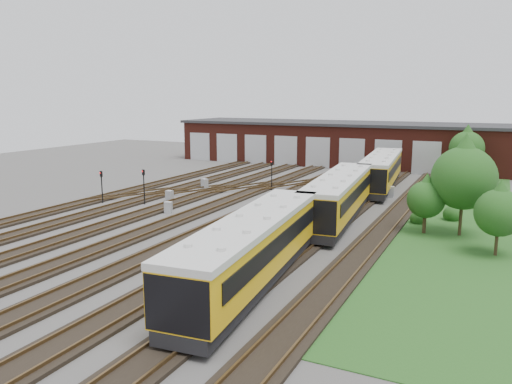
% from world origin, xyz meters
% --- Properties ---
extents(ground, '(120.00, 120.00, 0.00)m').
position_xyz_m(ground, '(0.00, 0.00, 0.00)').
color(ground, '#43403E').
rests_on(ground, ground).
extents(track_network, '(30.40, 70.00, 0.33)m').
position_xyz_m(track_network, '(-0.17, 0.59, 0.11)').
color(track_network, black).
rests_on(track_network, ground).
extents(maintenance_shed, '(51.00, 12.50, 6.35)m').
position_xyz_m(maintenance_shed, '(-0.01, 39.97, 3.20)').
color(maintenance_shed, '#561E15').
rests_on(maintenance_shed, ground).
extents(grass_verge, '(8.00, 55.00, 0.05)m').
position_xyz_m(grass_verge, '(19.00, 10.00, 0.03)').
color(grass_verge, '#1D4C19').
rests_on(grass_verge, ground).
extents(metro_train, '(4.69, 48.97, 3.46)m').
position_xyz_m(metro_train, '(10.00, 4.73, 2.10)').
color(metro_train, black).
rests_on(metro_train, ground).
extents(signal_mast_0, '(0.32, 0.31, 3.13)m').
position_xyz_m(signal_mast_0, '(-12.59, 1.51, 2.03)').
color(signal_mast_0, black).
rests_on(signal_mast_0, ground).
extents(signal_mast_1, '(0.30, 0.29, 3.36)m').
position_xyz_m(signal_mast_1, '(-8.56, 2.83, 2.15)').
color(signal_mast_1, black).
rests_on(signal_mast_1, ground).
extents(signal_mast_2, '(0.27, 0.25, 3.31)m').
position_xyz_m(signal_mast_2, '(-0.75, 15.05, 2.11)').
color(signal_mast_2, black).
rests_on(signal_mast_2, ground).
extents(signal_mast_3, '(0.24, 0.22, 2.73)m').
position_xyz_m(signal_mast_3, '(5.86, 19.82, 1.75)').
color(signal_mast_3, black).
rests_on(signal_mast_3, ground).
extents(relay_cabinet_0, '(0.73, 0.64, 1.09)m').
position_xyz_m(relay_cabinet_0, '(-7.20, 4.98, 0.54)').
color(relay_cabinet_0, '#9B9DA0').
rests_on(relay_cabinet_0, ground).
extents(relay_cabinet_1, '(0.81, 0.74, 1.12)m').
position_xyz_m(relay_cabinet_1, '(-7.78, 12.42, 0.56)').
color(relay_cabinet_1, '#9B9DA0').
rests_on(relay_cabinet_1, ground).
extents(relay_cabinet_2, '(0.75, 0.68, 1.04)m').
position_xyz_m(relay_cabinet_2, '(-4.30, 0.76, 0.52)').
color(relay_cabinet_2, '#9B9DA0').
rests_on(relay_cabinet_2, ground).
extents(relay_cabinet_3, '(0.55, 0.47, 0.88)m').
position_xyz_m(relay_cabinet_3, '(4.54, 13.21, 0.44)').
color(relay_cabinet_3, '#9B9DA0').
rests_on(relay_cabinet_3, ground).
extents(relay_cabinet_4, '(0.72, 0.62, 1.13)m').
position_xyz_m(relay_cabinet_4, '(11.88, 16.64, 0.56)').
color(relay_cabinet_4, '#9B9DA0').
rests_on(relay_cabinet_4, ground).
extents(tree_0, '(4.15, 4.15, 6.88)m').
position_xyz_m(tree_0, '(17.93, 31.69, 4.42)').
color(tree_0, '#362A18').
rests_on(tree_0, ground).
extents(tree_1, '(3.61, 3.61, 5.98)m').
position_xyz_m(tree_1, '(18.86, 18.10, 3.84)').
color(tree_1, '#362A18').
rests_on(tree_1, ground).
extents(tree_2, '(4.59, 4.59, 7.61)m').
position_xyz_m(tree_2, '(19.36, 4.24, 4.89)').
color(tree_2, '#362A18').
rests_on(tree_2, ground).
extents(tree_3, '(2.78, 2.78, 4.60)m').
position_xyz_m(tree_3, '(16.91, 3.76, 2.95)').
color(tree_3, '#362A18').
rests_on(tree_3, ground).
extents(tree_4, '(3.04, 3.04, 5.04)m').
position_xyz_m(tree_4, '(21.82, 0.16, 3.24)').
color(tree_4, '#362A18').
rests_on(tree_4, ground).
extents(bush_0, '(1.21, 1.21, 1.21)m').
position_xyz_m(bush_0, '(16.00, 6.69, 0.61)').
color(bush_0, '#1D4915').
rests_on(bush_0, ground).
extents(bush_1, '(1.45, 1.45, 1.45)m').
position_xyz_m(bush_1, '(18.41, 8.99, 0.72)').
color(bush_1, '#1D4915').
rests_on(bush_1, ground).
extents(bush_2, '(1.42, 1.42, 1.42)m').
position_xyz_m(bush_2, '(20.14, 34.83, 0.71)').
color(bush_2, '#1D4915').
rests_on(bush_2, ground).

